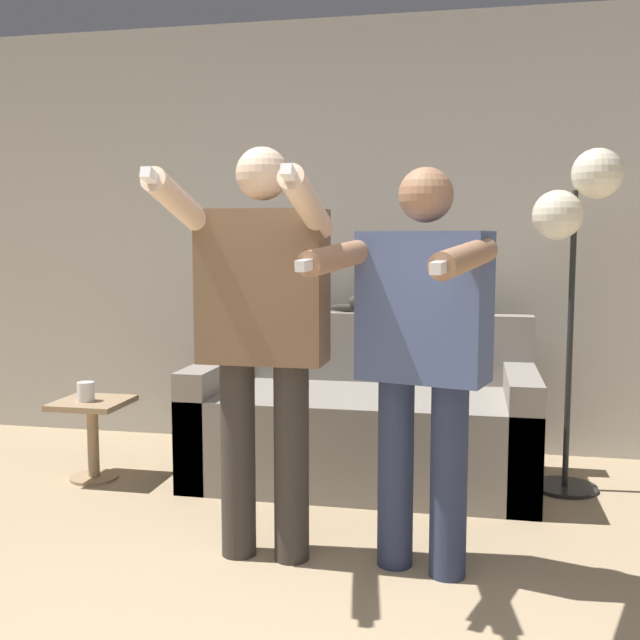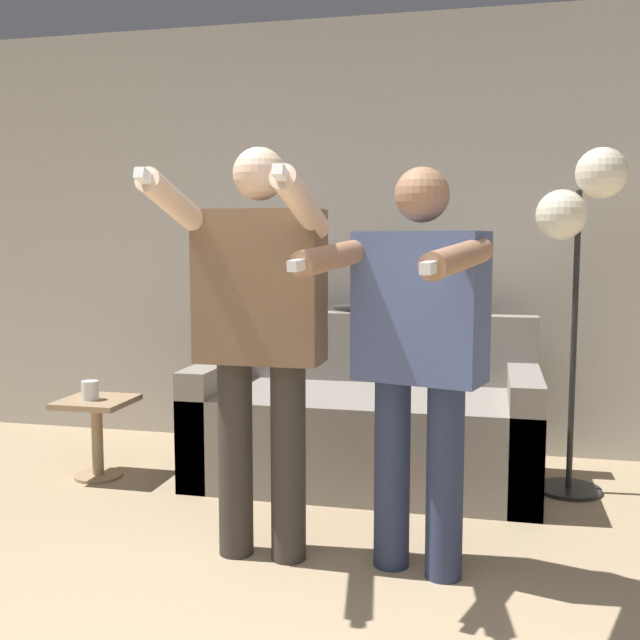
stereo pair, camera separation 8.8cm
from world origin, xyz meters
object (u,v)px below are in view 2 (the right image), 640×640
at_px(person_left, 259,322).
at_px(cup, 90,390).
at_px(person_right, 418,343).
at_px(couch, 365,425).
at_px(side_table, 97,422).
at_px(floor_lamp, 580,219).
at_px(cat, 391,301).

bearing_deg(person_left, cup, 147.91).
relative_size(person_right, cup, 15.21).
height_order(couch, person_right, person_right).
bearing_deg(cup, person_left, -32.83).
relative_size(person_right, side_table, 3.59).
height_order(person_left, person_right, person_left).
distance_m(couch, person_left, 1.29).
xyz_separation_m(person_left, side_table, (-1.17, 0.79, -0.66)).
bearing_deg(couch, person_right, -70.87).
bearing_deg(couch, floor_lamp, 2.12).
relative_size(couch, side_table, 4.15).
distance_m(cat, cup, 1.71).
distance_m(person_left, cup, 1.49).
relative_size(person_left, cat, 3.01).
relative_size(person_left, cup, 16.07).
distance_m(person_left, side_table, 1.56).
bearing_deg(side_table, cup, -128.25).
bearing_deg(side_table, couch, 11.59).
bearing_deg(cat, person_right, -78.46).
height_order(person_right, floor_lamp, floor_lamp).
relative_size(floor_lamp, cup, 16.98).
distance_m(couch, cup, 1.48).
height_order(person_right, cat, person_right).
bearing_deg(floor_lamp, person_right, -121.20).
bearing_deg(cat, floor_lamp, -16.21).
bearing_deg(person_right, cat, 117.33).
xyz_separation_m(person_right, cat, (-0.29, 1.40, 0.04)).
height_order(cat, floor_lamp, floor_lamp).
distance_m(person_left, cat, 1.44).
distance_m(couch, cat, 0.72).
relative_size(person_right, cat, 2.84).
xyz_separation_m(couch, person_left, (-0.24, -1.08, 0.66)).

